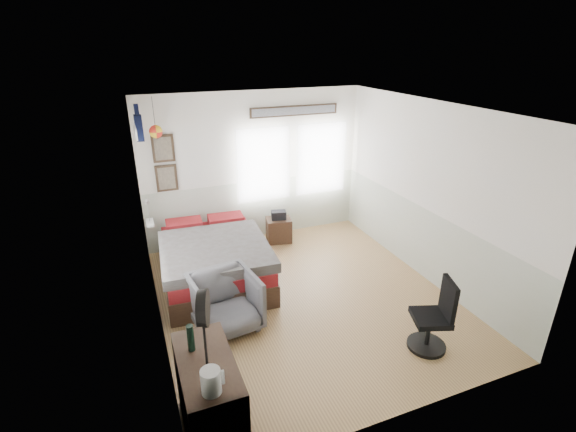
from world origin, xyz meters
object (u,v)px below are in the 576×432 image
at_px(armchair, 226,302).
at_px(task_chair, 434,321).
at_px(dresser, 210,400).
at_px(nightstand, 279,230).
at_px(bed, 214,260).

bearing_deg(armchair, task_chair, -38.64).
relative_size(dresser, nightstand, 2.26).
height_order(bed, task_chair, task_chair).
distance_m(bed, task_chair, 3.29).
bearing_deg(task_chair, dresser, -155.43).
relative_size(dresser, armchair, 1.23).
bearing_deg(dresser, bed, 76.90).
height_order(bed, nightstand, bed).
bearing_deg(armchair, nightstand, 46.30).
height_order(bed, armchair, armchair).
distance_m(armchair, nightstand, 2.61).
bearing_deg(task_chair, armchair, 168.71).
xyz_separation_m(nightstand, task_chair, (0.69, -3.43, 0.16)).
height_order(dresser, task_chair, task_chair).
relative_size(bed, task_chair, 2.41).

